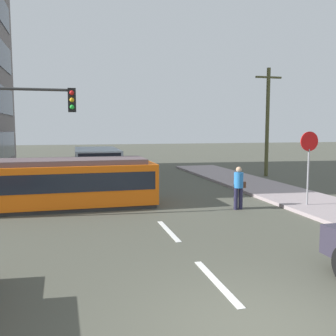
# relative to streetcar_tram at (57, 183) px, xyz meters

# --- Properties ---
(ground_plane) EXTENTS (120.00, 120.00, 0.00)m
(ground_plane) POSITION_rel_streetcar_tram_xyz_m (3.42, -0.46, -1.00)
(ground_plane) COLOR #4B4B40
(lane_stripe_1) EXTENTS (0.16, 2.40, 0.01)m
(lane_stripe_1) POSITION_rel_streetcar_tram_xyz_m (3.42, -8.46, -0.99)
(lane_stripe_1) COLOR silver
(lane_stripe_1) RESTS_ON ground
(lane_stripe_2) EXTENTS (0.16, 2.40, 0.01)m
(lane_stripe_2) POSITION_rel_streetcar_tram_xyz_m (3.42, -4.46, -0.99)
(lane_stripe_2) COLOR silver
(lane_stripe_2) RESTS_ON ground
(lane_stripe_3) EXTENTS (0.16, 2.40, 0.01)m
(lane_stripe_3) POSITION_rel_streetcar_tram_xyz_m (3.42, 6.00, -0.99)
(lane_stripe_3) COLOR silver
(lane_stripe_3) RESTS_ON ground
(lane_stripe_4) EXTENTS (0.16, 2.40, 0.01)m
(lane_stripe_4) POSITION_rel_streetcar_tram_xyz_m (3.42, 12.00, -0.99)
(lane_stripe_4) COLOR silver
(lane_stripe_4) RESTS_ON ground
(streetcar_tram) EXTENTS (7.72, 2.61, 1.93)m
(streetcar_tram) POSITION_rel_streetcar_tram_xyz_m (0.00, 0.00, 0.00)
(streetcar_tram) COLOR orange
(streetcar_tram) RESTS_ON ground
(city_bus) EXTENTS (2.57, 5.75, 1.92)m
(city_bus) POSITION_rel_streetcar_tram_xyz_m (2.02, 7.60, 0.10)
(city_bus) COLOR #A8B6C3
(city_bus) RESTS_ON ground
(pedestrian_crossing) EXTENTS (0.50, 0.36, 1.67)m
(pedestrian_crossing) POSITION_rel_streetcar_tram_xyz_m (6.82, -2.10, -0.05)
(pedestrian_crossing) COLOR #23223F
(pedestrian_crossing) RESTS_ON ground
(stop_sign) EXTENTS (0.76, 0.07, 2.88)m
(stop_sign) POSITION_rel_streetcar_tram_xyz_m (9.55, -2.56, 1.20)
(stop_sign) COLOR gray
(stop_sign) RESTS_ON sidewalk_curb_right
(traffic_light_mast) EXTENTS (3.15, 0.33, 4.69)m
(traffic_light_mast) POSITION_rel_streetcar_tram_xyz_m (-1.01, -1.40, 2.33)
(traffic_light_mast) COLOR #333333
(traffic_light_mast) RESTS_ON ground
(utility_pole_mid) EXTENTS (1.80, 0.24, 7.01)m
(utility_pole_mid) POSITION_rel_streetcar_tram_xyz_m (12.98, 6.95, 2.68)
(utility_pole_mid) COLOR #4D4E2C
(utility_pole_mid) RESTS_ON ground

